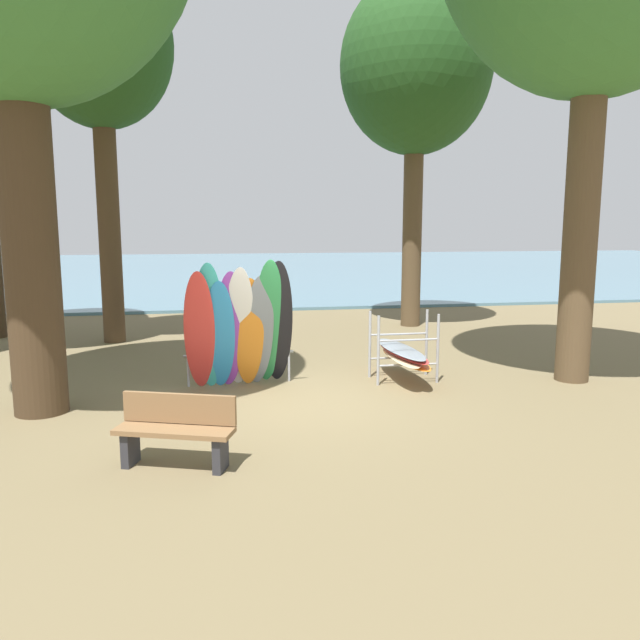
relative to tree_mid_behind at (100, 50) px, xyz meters
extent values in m
plane|color=brown|center=(3.55, -5.74, -6.72)|extent=(80.00, 80.00, 0.00)
cube|color=slate|center=(3.55, 22.55, -6.67)|extent=(80.00, 36.00, 0.10)
cylinder|color=#42301E|center=(-0.25, -5.72, -3.79)|extent=(0.78, 0.78, 5.85)
cylinder|color=brown|center=(8.81, -5.31, -3.53)|extent=(0.60, 0.60, 6.38)
cylinder|color=#4C3823|center=(0.00, 0.00, -3.81)|extent=(0.51, 0.51, 5.82)
ellipsoid|color=#234C1E|center=(0.00, 0.00, 0.14)|extent=(3.29, 3.29, 3.78)
cylinder|color=brown|center=(7.80, 1.07, -3.88)|extent=(0.53, 0.53, 5.68)
ellipsoid|color=#234C1E|center=(7.80, 1.07, 0.23)|extent=(4.02, 4.02, 4.62)
ellipsoid|color=red|center=(2.12, -4.91, -5.68)|extent=(0.53, 0.62, 2.09)
ellipsoid|color=#38B2AD|center=(2.29, -4.89, -5.61)|extent=(0.53, 0.58, 2.22)
ellipsoid|color=#2D8ED1|center=(2.46, -4.87, -5.76)|extent=(0.52, 0.53, 1.91)
ellipsoid|color=purple|center=(2.63, -4.84, -5.69)|extent=(0.59, 0.63, 2.07)
ellipsoid|color=white|center=(2.80, -4.82, -5.65)|extent=(0.56, 0.71, 2.14)
ellipsoid|color=orange|center=(2.97, -4.80, -5.75)|extent=(0.55, 0.54, 1.95)
ellipsoid|color=gray|center=(3.14, -4.78, -5.73)|extent=(0.58, 0.65, 1.99)
ellipsoid|color=#339E56|center=(3.31, -4.75, -5.59)|extent=(0.56, 0.84, 2.26)
ellipsoid|color=black|center=(3.48, -4.73, -5.60)|extent=(0.55, 0.81, 2.24)
cylinder|color=#9EA0A5|center=(1.90, -4.59, -6.45)|extent=(0.04, 0.04, 0.55)
cylinder|color=#9EA0A5|center=(3.70, -4.51, -6.45)|extent=(0.04, 0.04, 0.55)
cylinder|color=#9EA0A5|center=(2.80, -4.55, -6.17)|extent=(1.95, 0.13, 0.04)
cylinder|color=#9EA0A5|center=(5.21, -5.07, -6.10)|extent=(0.05, 0.05, 1.25)
cylinder|color=#9EA0A5|center=(6.31, -5.07, -6.10)|extent=(0.05, 0.05, 1.25)
cylinder|color=#9EA0A5|center=(5.21, -4.47, -6.10)|extent=(0.05, 0.05, 1.25)
cylinder|color=#9EA0A5|center=(6.31, -4.47, -6.10)|extent=(0.05, 0.05, 1.25)
cylinder|color=#9EA0A5|center=(5.76, -5.07, -6.37)|extent=(1.10, 0.04, 0.04)
cylinder|color=#9EA0A5|center=(5.76, -5.07, -5.92)|extent=(1.10, 0.04, 0.04)
cylinder|color=#9EA0A5|center=(5.76, -4.47, -6.37)|extent=(1.10, 0.04, 0.04)
cylinder|color=#9EA0A5|center=(5.76, -4.47, -5.92)|extent=(1.10, 0.04, 0.04)
ellipsoid|color=orange|center=(5.81, -4.77, -6.32)|extent=(0.61, 2.12, 0.06)
ellipsoid|color=#C6B289|center=(5.73, -4.77, -6.26)|extent=(0.64, 2.13, 0.06)
ellipsoid|color=red|center=(5.76, -4.77, -6.20)|extent=(0.63, 2.13, 0.06)
ellipsoid|color=gray|center=(5.71, -4.77, -6.14)|extent=(0.62, 2.13, 0.06)
cube|color=#2D2D33|center=(1.34, -8.11, -6.51)|extent=(0.20, 0.34, 0.42)
cube|color=#2D2D33|center=(2.40, -8.48, -6.51)|extent=(0.20, 0.34, 0.42)
cube|color=olive|center=(1.87, -8.29, -6.27)|extent=(1.45, 0.84, 0.06)
cube|color=olive|center=(1.93, -8.12, -6.05)|extent=(1.34, 0.52, 0.36)
camera|label=1|loc=(2.36, -15.49, -3.85)|focal=35.00mm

